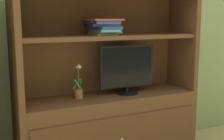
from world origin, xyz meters
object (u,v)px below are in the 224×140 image
potted_plant (79,90)px  magazine_stack (103,26)px  tv_monitor (127,69)px  media_console (109,112)px

potted_plant → magazine_stack: size_ratio=0.92×
tv_monitor → magazine_stack: 0.47m
media_console → potted_plant: size_ratio=5.40×
magazine_stack → media_console: bearing=2.1°
potted_plant → magazine_stack: bearing=-3.7°
tv_monitor → magazine_stack: size_ratio=1.61×
media_console → magazine_stack: bearing=-177.9°
tv_monitor → potted_plant: size_ratio=1.75×
media_console → tv_monitor: (0.18, -0.02, 0.41)m
media_console → potted_plant: 0.39m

